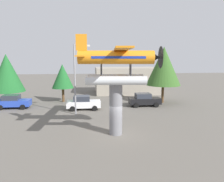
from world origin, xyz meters
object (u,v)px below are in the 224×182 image
object	(u,v)px
floatplane_monument	(118,63)
streetlight_primary	(76,74)
storefront_building	(126,80)
car_near_blue	(13,102)
car_mid_white	(83,103)
car_far_black	(144,100)
tree_west	(7,73)
tree_center_back	(164,66)
tree_east	(63,76)
display_pedestal	(116,109)

from	to	relation	value
floatplane_monument	streetlight_primary	xyz separation A→B (m)	(-3.73, 7.06, -1.44)
storefront_building	floatplane_monument	bearing A→B (deg)	-101.64
car_near_blue	car_mid_white	world-z (taller)	same
car_far_black	storefront_building	size ratio (longest dim) A/B	0.38
floatplane_monument	tree_west	size ratio (longest dim) A/B	1.49
car_near_blue	tree_center_back	size ratio (longest dim) A/B	0.52
car_near_blue	tree_east	xyz separation A→B (m)	(5.96, 3.67, 2.91)
display_pedestal	car_mid_white	xyz separation A→B (m)	(-2.97, 9.30, -1.31)
car_mid_white	car_far_black	world-z (taller)	same
car_near_blue	display_pedestal	bearing A→B (deg)	-42.34
streetlight_primary	storefront_building	bearing A→B (deg)	61.08
streetlight_primary	tree_west	bearing A→B (deg)	143.90
floatplane_monument	tree_west	xyz separation A→B (m)	(-13.86, 14.45, -1.72)
floatplane_monument	streetlight_primary	world-z (taller)	floatplane_monument
car_far_black	tree_east	size ratio (longest dim) A/B	0.76
display_pedestal	car_near_blue	distance (m)	16.27
streetlight_primary	storefront_building	distance (m)	17.24
car_near_blue	tree_center_back	xyz separation A→B (m)	(20.38, 1.45, 4.40)
car_near_blue	streetlight_primary	distance (m)	9.97
display_pedestal	car_mid_white	bearing A→B (deg)	107.70
car_near_blue	storefront_building	xyz separation A→B (m)	(16.65, 11.08, 1.45)
streetlight_primary	car_mid_white	bearing A→B (deg)	74.37
car_near_blue	storefront_building	distance (m)	20.05
floatplane_monument	car_near_blue	bearing A→B (deg)	143.67
floatplane_monument	storefront_building	xyz separation A→B (m)	(4.53, 22.01, -3.72)
car_near_blue	floatplane_monument	bearing A→B (deg)	-42.07
tree_east	floatplane_monument	bearing A→B (deg)	-67.14
storefront_building	tree_east	xyz separation A→B (m)	(-10.69, -7.41, 1.46)
display_pedestal	tree_west	distance (m)	20.04
car_mid_white	tree_center_back	bearing A→B (deg)	15.14
car_mid_white	floatplane_monument	bearing A→B (deg)	-71.60
floatplane_monument	storefront_building	size ratio (longest dim) A/B	0.94
car_near_blue	tree_east	size ratio (longest dim) A/B	0.76
car_mid_white	tree_center_back	distance (m)	12.57
display_pedestal	streetlight_primary	bearing A→B (deg)	117.06
streetlight_primary	tree_west	xyz separation A→B (m)	(-10.13, 7.39, -0.28)
car_far_black	tree_west	world-z (taller)	tree_west
floatplane_monument	car_far_black	world-z (taller)	floatplane_monument
floatplane_monument	car_near_blue	world-z (taller)	floatplane_monument
display_pedestal	car_far_black	world-z (taller)	display_pedestal
tree_center_back	car_near_blue	bearing A→B (deg)	-175.93
display_pedestal	tree_center_back	world-z (taller)	tree_center_back
streetlight_primary	tree_center_back	xyz separation A→B (m)	(12.00, 5.33, 0.67)
car_far_black	streetlight_primary	xyz separation A→B (m)	(-8.77, -3.32, 3.73)
car_far_black	car_mid_white	bearing A→B (deg)	-172.56
tree_east	tree_center_back	distance (m)	14.67
car_near_blue	tree_east	bearing A→B (deg)	31.62
car_mid_white	car_near_blue	bearing A→B (deg)	169.80
car_far_black	tree_east	distance (m)	12.31
car_mid_white	car_far_black	xyz separation A→B (m)	(8.13, 1.06, 0.00)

